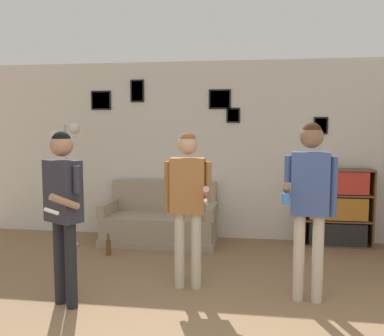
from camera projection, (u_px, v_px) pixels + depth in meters
wall_back at (224, 150)px, 6.53m from camera, size 7.98×0.08×2.70m
couch at (160, 223)px, 6.37m from camera, size 1.68×0.80×0.88m
bookshelf at (337, 208)px, 6.16m from camera, size 0.97×0.30×1.12m
floor_lamp at (66, 161)px, 6.05m from camera, size 0.44×0.28×1.78m
person_player_foreground_left at (63, 200)px, 4.06m from camera, size 0.45×0.59×1.69m
person_player_foreground_center at (188, 193)px, 4.51m from camera, size 0.51×0.44×1.67m
person_watcher_holding_cup at (310, 192)px, 4.15m from camera, size 0.53×0.42×1.77m
bottle_on_floor at (108, 247)px, 5.74m from camera, size 0.07×0.07×0.29m
drinking_cup at (322, 165)px, 6.13m from camera, size 0.07×0.07×0.10m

